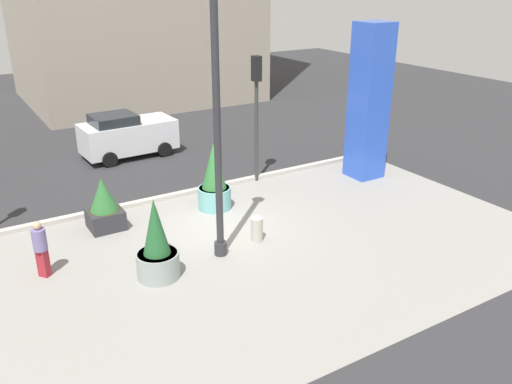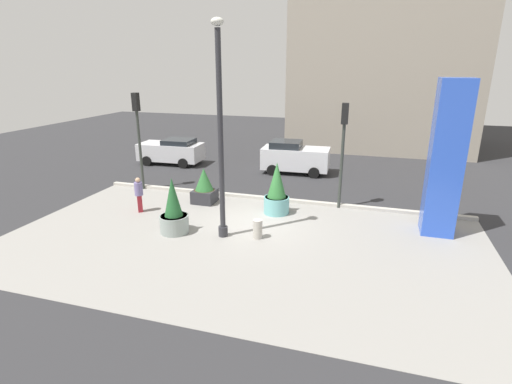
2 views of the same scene
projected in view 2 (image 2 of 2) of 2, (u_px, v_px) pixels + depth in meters
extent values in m
plane|color=#2D2D30|center=(277.00, 195.00, 20.06)|extent=(60.00, 60.00, 0.00)
cube|color=gray|center=(238.00, 244.00, 14.60)|extent=(18.00, 10.00, 0.02)
cube|color=#B7B2A8|center=(273.00, 199.00, 19.23)|extent=(18.00, 0.24, 0.16)
cylinder|color=#2D2D33|center=(223.00, 231.00, 15.21)|extent=(0.36, 0.36, 0.40)
cylinder|color=#2D2D33|center=(221.00, 140.00, 14.12)|extent=(0.20, 0.20, 7.49)
ellipsoid|color=silver|center=(217.00, 21.00, 12.91)|extent=(0.44, 0.44, 0.28)
cube|color=blue|center=(446.00, 160.00, 14.72)|extent=(1.17, 1.17, 5.89)
cylinder|color=gray|center=(174.00, 224.00, 15.51)|extent=(1.13, 1.13, 0.71)
cylinder|color=#382819|center=(174.00, 216.00, 15.40)|extent=(1.04, 1.04, 0.04)
cone|color=#235B2D|center=(173.00, 197.00, 15.16)|extent=(0.71, 0.71, 1.53)
cylinder|color=#6BB2B2|center=(276.00, 205.00, 17.52)|extent=(1.12, 1.12, 0.76)
cylinder|color=#382819|center=(277.00, 197.00, 17.41)|extent=(1.03, 1.03, 0.04)
cone|color=#2D6B33|center=(277.00, 180.00, 17.16)|extent=(0.83, 0.83, 1.57)
cube|color=#2D2D33|center=(205.00, 196.00, 18.91)|extent=(1.05, 1.05, 0.63)
cylinder|color=#382819|center=(204.00, 190.00, 18.82)|extent=(0.99, 0.99, 0.04)
cone|color=#2D6B33|center=(204.00, 179.00, 18.65)|extent=(0.88, 0.88, 1.06)
cylinder|color=#B2ADA3|center=(258.00, 229.00, 14.97)|extent=(0.36, 0.36, 0.75)
cylinder|color=#333833|center=(341.00, 167.00, 17.70)|extent=(0.14, 0.14, 3.86)
cube|color=black|center=(345.00, 114.00, 16.97)|extent=(0.28, 0.32, 0.90)
sphere|color=yellow|center=(346.00, 107.00, 17.04)|extent=(0.18, 0.18, 0.18)
cylinder|color=#333833|center=(140.00, 151.00, 20.43)|extent=(0.14, 0.14, 4.10)
cube|color=black|center=(136.00, 102.00, 19.66)|extent=(0.28, 0.32, 0.90)
sphere|color=green|center=(137.00, 96.00, 19.73)|extent=(0.18, 0.18, 0.18)
cube|color=silver|center=(296.00, 158.00, 23.93)|extent=(4.07, 2.03, 1.26)
cube|color=#1E2328|center=(286.00, 144.00, 23.82)|extent=(1.87, 1.71, 0.40)
cylinder|color=black|center=(317.00, 165.00, 24.68)|extent=(0.65, 0.25, 0.64)
cylinder|color=black|center=(314.00, 173.00, 22.96)|extent=(0.65, 0.25, 0.64)
cylinder|color=black|center=(278.00, 163.00, 25.26)|extent=(0.65, 0.25, 0.64)
cylinder|color=black|center=(272.00, 170.00, 23.55)|extent=(0.65, 0.25, 0.64)
cube|color=silver|center=(171.00, 152.00, 26.17)|extent=(4.20, 2.05, 1.09)
cube|color=#1E2328|center=(179.00, 142.00, 25.81)|extent=(1.92, 1.73, 0.31)
cylinder|color=black|center=(147.00, 161.00, 25.76)|extent=(0.65, 0.25, 0.64)
cylinder|color=black|center=(161.00, 155.00, 27.50)|extent=(0.65, 0.25, 0.64)
cylinder|color=black|center=(183.00, 163.00, 25.15)|extent=(0.65, 0.25, 0.64)
cylinder|color=black|center=(195.00, 157.00, 26.88)|extent=(0.65, 0.25, 0.64)
cube|color=maroon|center=(140.00, 203.00, 17.67)|extent=(0.33, 0.34, 0.79)
cylinder|color=slate|center=(139.00, 189.00, 17.46)|extent=(0.50, 0.50, 0.59)
sphere|color=tan|center=(138.00, 180.00, 17.34)|extent=(0.21, 0.21, 0.21)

